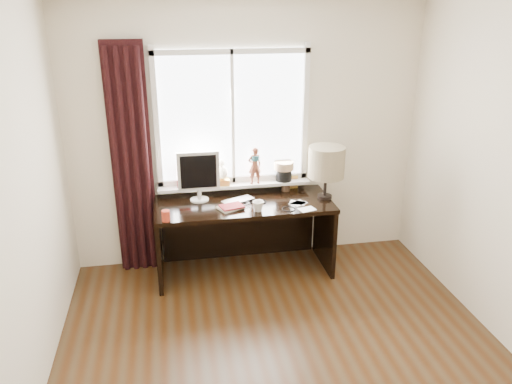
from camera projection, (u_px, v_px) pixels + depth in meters
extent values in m
cube|color=#402E19|center=(294.00, 383.00, 3.59)|extent=(3.50, 4.00, 0.00)
cube|color=beige|center=(247.00, 137.00, 4.95)|extent=(3.50, 0.00, 2.60)
cube|color=beige|center=(1.00, 241.00, 2.82)|extent=(0.00, 4.00, 2.60)
imported|color=silver|center=(238.00, 201.00, 4.80)|extent=(0.37, 0.31, 0.02)
imported|color=white|center=(258.00, 206.00, 4.58)|extent=(0.14, 0.14, 0.10)
cylinder|color=#A42E1A|center=(166.00, 216.00, 4.38)|extent=(0.07, 0.07, 0.10)
cube|color=white|center=(232.00, 118.00, 4.84)|extent=(1.40, 0.02, 1.30)
cube|color=silver|center=(234.00, 179.00, 5.04)|extent=(1.50, 0.05, 0.05)
cube|color=silver|center=(231.00, 51.00, 4.59)|extent=(1.50, 0.05, 0.05)
cube|color=silver|center=(156.00, 121.00, 4.69)|extent=(0.05, 0.05, 1.40)
cube|color=silver|center=(305.00, 115.00, 4.93)|extent=(0.05, 0.05, 1.40)
cube|color=silver|center=(233.00, 118.00, 4.81)|extent=(0.03, 0.05, 1.30)
cube|color=silver|center=(234.00, 184.00, 5.01)|extent=(1.52, 0.18, 0.03)
cylinder|color=maroon|center=(183.00, 176.00, 4.86)|extent=(0.13, 0.13, 0.23)
cube|color=gold|center=(222.00, 182.00, 4.95)|extent=(0.15, 0.12, 0.06)
sphere|color=beige|center=(221.00, 173.00, 4.92)|extent=(0.13, 0.13, 0.13)
sphere|color=beige|center=(221.00, 163.00, 4.88)|extent=(0.07, 0.07, 0.07)
imported|color=brown|center=(255.00, 165.00, 4.93)|extent=(0.15, 0.11, 0.38)
cylinder|color=#1E4C51|center=(255.00, 158.00, 4.89)|extent=(0.10, 0.10, 0.05)
cylinder|color=black|center=(284.00, 175.00, 5.06)|extent=(0.16, 0.16, 0.12)
cylinder|color=#8C6B4C|center=(284.00, 165.00, 5.02)|extent=(0.20, 0.20, 0.08)
cube|color=black|center=(132.00, 162.00, 4.75)|extent=(0.38, 0.05, 2.25)
cylinder|color=black|center=(117.00, 167.00, 4.70)|extent=(0.06, 0.06, 2.20)
cylinder|color=black|center=(127.00, 166.00, 4.72)|extent=(0.06, 0.06, 2.20)
cylinder|color=black|center=(136.00, 165.00, 4.73)|extent=(0.06, 0.06, 2.20)
cylinder|color=black|center=(146.00, 165.00, 4.75)|extent=(0.06, 0.06, 2.20)
cube|color=black|center=(244.00, 204.00, 4.80)|extent=(1.70, 0.70, 0.04)
cube|color=black|center=(159.00, 246.00, 4.80)|extent=(0.04, 0.64, 0.71)
cube|color=black|center=(325.00, 233.00, 5.07)|extent=(0.04, 0.64, 0.71)
cube|color=black|center=(239.00, 225.00, 5.24)|extent=(1.60, 0.03, 0.71)
cylinder|color=beige|center=(200.00, 200.00, 4.84)|extent=(0.18, 0.18, 0.01)
cylinder|color=beige|center=(199.00, 194.00, 4.82)|extent=(0.04, 0.04, 0.10)
cube|color=beige|center=(198.00, 171.00, 4.73)|extent=(0.40, 0.04, 0.38)
cube|color=black|center=(199.00, 172.00, 4.71)|extent=(0.34, 0.01, 0.32)
cube|color=beige|center=(231.00, 208.00, 4.65)|extent=(0.27, 0.24, 0.02)
cube|color=maroon|center=(232.00, 206.00, 4.64)|extent=(0.24, 0.20, 0.01)
cylinder|color=black|center=(286.00, 185.00, 5.07)|extent=(0.09, 0.09, 0.12)
cylinder|color=black|center=(284.00, 180.00, 5.06)|extent=(0.01, 0.01, 0.22)
cylinder|color=black|center=(287.00, 182.00, 5.05)|extent=(0.01, 0.01, 0.19)
cylinder|color=black|center=(285.00, 178.00, 5.06)|extent=(0.01, 0.01, 0.25)
cylinder|color=black|center=(287.00, 182.00, 5.07)|extent=(0.01, 0.01, 0.17)
cube|color=gold|center=(293.00, 182.00, 5.13)|extent=(0.10, 0.02, 0.13)
cube|color=#996633|center=(293.00, 183.00, 5.12)|extent=(0.08, 0.01, 0.10)
cylinder|color=black|center=(325.00, 196.00, 4.89)|extent=(0.14, 0.14, 0.03)
cylinder|color=black|center=(325.00, 185.00, 4.85)|extent=(0.03, 0.03, 0.22)
cylinder|color=tan|center=(326.00, 162.00, 4.77)|extent=(0.35, 0.35, 0.30)
cube|color=white|center=(298.00, 203.00, 4.77)|extent=(0.19, 0.17, 0.00)
cube|color=white|center=(298.00, 203.00, 4.78)|extent=(0.18, 0.16, 0.00)
cube|color=white|center=(307.00, 209.00, 4.63)|extent=(0.17, 0.14, 0.00)
torus|color=black|center=(289.00, 209.00, 4.64)|extent=(0.13, 0.13, 0.01)
torus|color=black|center=(261.00, 202.00, 4.80)|extent=(0.12, 0.12, 0.01)
torus|color=black|center=(248.00, 202.00, 4.80)|extent=(0.13, 0.13, 0.01)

